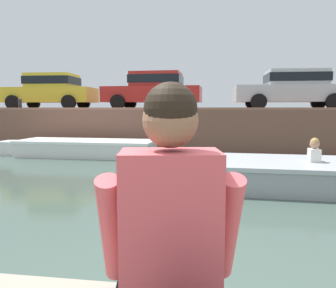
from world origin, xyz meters
The scene contains 10 objects.
ground_plane centered at (0.00, 5.18, 0.00)m, with size 400.00×400.00×0.00m, color #42564C.
far_quay_wall centered at (0.00, 13.36, 0.78)m, with size 60.00×6.00×1.57m, color brown.
far_wall_coping centered at (0.00, 10.48, 1.61)m, with size 60.00×0.24×0.08m, color #925F4C.
boat_moored_west_white centered at (-4.06, 9.00, 0.27)m, with size 5.53×1.65×0.55m.
car_leftmost_yellow centered at (-6.74, 12.22, 2.41)m, with size 4.02×2.04×1.54m.
car_left_inner_red centered at (-2.09, 12.21, 2.41)m, with size 4.09×2.01×1.54m.
car_centre_silver centered at (3.49, 12.22, 2.41)m, with size 4.41×1.99×1.54m.
mooring_bollard_west centered at (-7.22, 10.61, 1.81)m, with size 0.15×0.15×0.45m.
mooring_bollard_mid centered at (-1.49, 10.61, 1.81)m, with size 0.15×0.15×0.45m.
person_seated_right centered at (0.30, -0.31, 1.13)m, with size 0.57×0.58×0.96m.
Camera 1 is at (0.47, -1.51, 1.63)m, focal length 35.00 mm.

